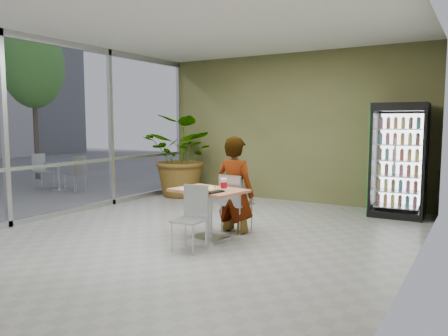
{
  "coord_description": "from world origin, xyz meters",
  "views": [
    {
      "loc": [
        3.69,
        -5.4,
        1.72
      ],
      "look_at": [
        0.16,
        0.47,
        1.0
      ],
      "focal_mm": 35.0,
      "sensor_mm": 36.0,
      "label": 1
    }
  ],
  "objects_px": {
    "soda_cup": "(224,184)",
    "seated_woman": "(235,194)",
    "chair_far": "(233,199)",
    "chair_near": "(192,212)",
    "dining_table": "(209,203)",
    "cafeteria_tray": "(207,191)",
    "potted_plant": "(184,156)",
    "beverage_fridge": "(398,160)"
  },
  "relations": [
    {
      "from": "cafeteria_tray",
      "to": "potted_plant",
      "type": "xyz_separation_m",
      "value": [
        -2.68,
        3.09,
        0.18
      ]
    },
    {
      "from": "potted_plant",
      "to": "seated_woman",
      "type": "bearing_deg",
      "value": -40.47
    },
    {
      "from": "dining_table",
      "to": "beverage_fridge",
      "type": "bearing_deg",
      "value": 56.38
    },
    {
      "from": "dining_table",
      "to": "seated_woman",
      "type": "bearing_deg",
      "value": 80.39
    },
    {
      "from": "chair_near",
      "to": "cafeteria_tray",
      "type": "height_order",
      "value": "chair_near"
    },
    {
      "from": "chair_far",
      "to": "chair_near",
      "type": "distance_m",
      "value": 1.08
    },
    {
      "from": "chair_near",
      "to": "potted_plant",
      "type": "bearing_deg",
      "value": 125.13
    },
    {
      "from": "chair_far",
      "to": "chair_near",
      "type": "relative_size",
      "value": 1.05
    },
    {
      "from": "potted_plant",
      "to": "chair_far",
      "type": "bearing_deg",
      "value": -41.12
    },
    {
      "from": "seated_woman",
      "to": "beverage_fridge",
      "type": "xyz_separation_m",
      "value": [
        1.98,
        2.52,
        0.43
      ]
    },
    {
      "from": "cafeteria_tray",
      "to": "beverage_fridge",
      "type": "distance_m",
      "value": 3.88
    },
    {
      "from": "dining_table",
      "to": "seated_woman",
      "type": "xyz_separation_m",
      "value": [
        0.1,
        0.6,
        0.07
      ]
    },
    {
      "from": "chair_near",
      "to": "soda_cup",
      "type": "relative_size",
      "value": 5.13
    },
    {
      "from": "potted_plant",
      "to": "beverage_fridge",
      "type": "bearing_deg",
      "value": 3.05
    },
    {
      "from": "chair_far",
      "to": "seated_woman",
      "type": "xyz_separation_m",
      "value": [
        0.01,
        0.05,
        0.07
      ]
    },
    {
      "from": "dining_table",
      "to": "cafeteria_tray",
      "type": "height_order",
      "value": "cafeteria_tray"
    },
    {
      "from": "dining_table",
      "to": "chair_far",
      "type": "distance_m",
      "value": 0.57
    },
    {
      "from": "chair_near",
      "to": "chair_far",
      "type": "bearing_deg",
      "value": 86.45
    },
    {
      "from": "seated_woman",
      "to": "cafeteria_tray",
      "type": "relative_size",
      "value": 4.56
    },
    {
      "from": "seated_woman",
      "to": "chair_far",
      "type": "bearing_deg",
      "value": 84.87
    },
    {
      "from": "dining_table",
      "to": "cafeteria_tray",
      "type": "xyz_separation_m",
      "value": [
        0.12,
        -0.22,
        0.22
      ]
    },
    {
      "from": "dining_table",
      "to": "chair_near",
      "type": "height_order",
      "value": "chair_near"
    },
    {
      "from": "dining_table",
      "to": "cafeteria_tray",
      "type": "relative_size",
      "value": 2.79
    },
    {
      "from": "chair_far",
      "to": "potted_plant",
      "type": "relative_size",
      "value": 0.49
    },
    {
      "from": "chair_far",
      "to": "potted_plant",
      "type": "bearing_deg",
      "value": -36.37
    },
    {
      "from": "chair_far",
      "to": "soda_cup",
      "type": "relative_size",
      "value": 5.37
    },
    {
      "from": "seated_woman",
      "to": "beverage_fridge",
      "type": "height_order",
      "value": "beverage_fridge"
    },
    {
      "from": "soda_cup",
      "to": "seated_woman",
      "type": "bearing_deg",
      "value": 103.58
    },
    {
      "from": "dining_table",
      "to": "chair_far",
      "type": "height_order",
      "value": "chair_far"
    },
    {
      "from": "seated_woman",
      "to": "soda_cup",
      "type": "distance_m",
      "value": 0.63
    },
    {
      "from": "chair_near",
      "to": "seated_woman",
      "type": "distance_m",
      "value": 1.13
    },
    {
      "from": "chair_far",
      "to": "potted_plant",
      "type": "height_order",
      "value": "potted_plant"
    },
    {
      "from": "soda_cup",
      "to": "cafeteria_tray",
      "type": "bearing_deg",
      "value": -116.74
    },
    {
      "from": "dining_table",
      "to": "beverage_fridge",
      "type": "height_order",
      "value": "beverage_fridge"
    },
    {
      "from": "soda_cup",
      "to": "potted_plant",
      "type": "relative_size",
      "value": 0.09
    },
    {
      "from": "soda_cup",
      "to": "beverage_fridge",
      "type": "height_order",
      "value": "beverage_fridge"
    },
    {
      "from": "chair_near",
      "to": "seated_woman",
      "type": "bearing_deg",
      "value": 86.09
    },
    {
      "from": "dining_table",
      "to": "soda_cup",
      "type": "relative_size",
      "value": 6.52
    },
    {
      "from": "dining_table",
      "to": "potted_plant",
      "type": "height_order",
      "value": "potted_plant"
    },
    {
      "from": "seated_woman",
      "to": "soda_cup",
      "type": "relative_size",
      "value": 10.64
    },
    {
      "from": "cafeteria_tray",
      "to": "potted_plant",
      "type": "relative_size",
      "value": 0.21
    },
    {
      "from": "beverage_fridge",
      "to": "potted_plant",
      "type": "height_order",
      "value": "beverage_fridge"
    }
  ]
}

